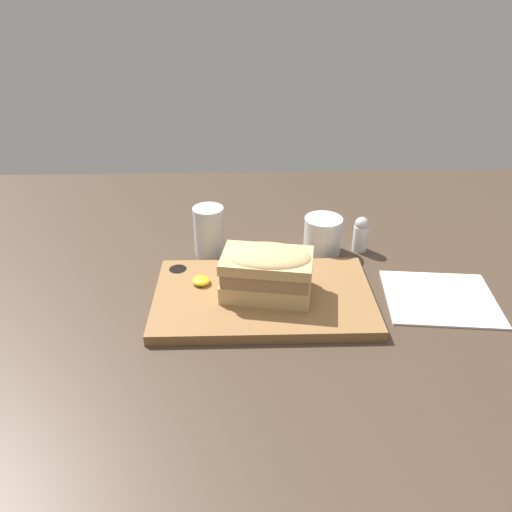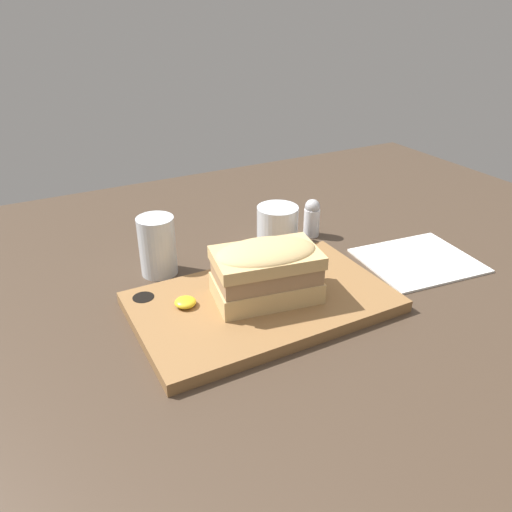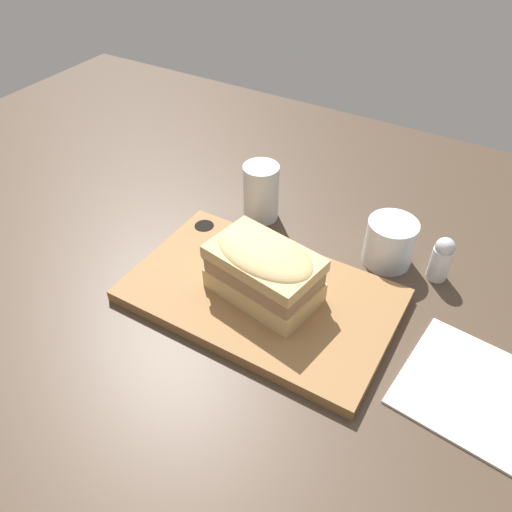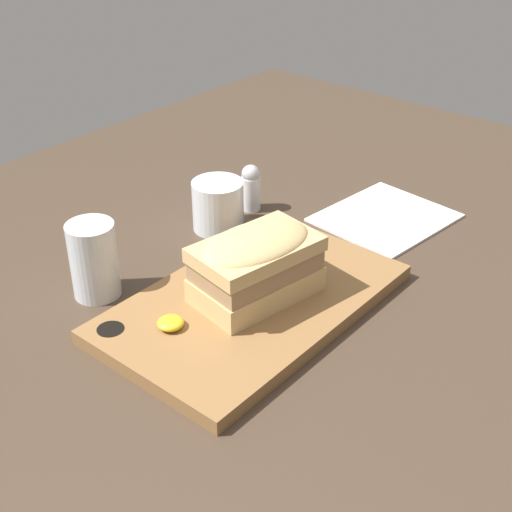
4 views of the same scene
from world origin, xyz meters
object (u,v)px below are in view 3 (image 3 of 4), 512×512
object	(u,v)px
wine_glass	(389,244)
napkin	(483,395)
salt_shaker	(441,258)
water_glass	(261,196)
serving_board	(261,295)
sandwich	(264,269)

from	to	relation	value
wine_glass	napkin	world-z (taller)	wine_glass
salt_shaker	water_glass	bearing A→B (deg)	-179.46
serving_board	sandwich	size ratio (longest dim) A/B	2.30
serving_board	sandwich	distance (cm)	5.83
serving_board	napkin	xyz separation A→B (cm)	(32.25, -0.24, -0.75)
sandwich	salt_shaker	distance (cm)	27.82
sandwich	salt_shaker	size ratio (longest dim) A/B	2.22
serving_board	wine_glass	world-z (taller)	wine_glass
sandwich	salt_shaker	world-z (taller)	sandwich
wine_glass	salt_shaker	world-z (taller)	same
serving_board	salt_shaker	world-z (taller)	salt_shaker
sandwich	salt_shaker	bearing A→B (deg)	41.79
sandwich	wine_glass	bearing A→B (deg)	55.30
serving_board	wine_glass	bearing A→B (deg)	53.69
water_glass	salt_shaker	bearing A→B (deg)	0.54
napkin	water_glass	bearing A→B (deg)	156.90
sandwich	water_glass	bearing A→B (deg)	121.35
sandwich	wine_glass	xyz separation A→B (cm)	(12.55, 18.13, -3.29)
water_glass	wine_glass	xyz separation A→B (cm)	(23.61, -0.01, -1.03)
sandwich	napkin	size ratio (longest dim) A/B	0.80
napkin	wine_glass	bearing A→B (deg)	136.35
salt_shaker	wine_glass	bearing A→B (deg)	-177.80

